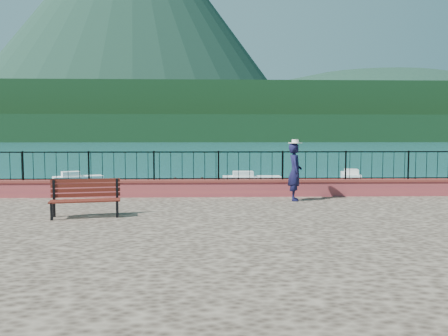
{
  "coord_description": "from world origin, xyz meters",
  "views": [
    {
      "loc": [
        -0.62,
        -11.18,
        3.23
      ],
      "look_at": [
        -0.17,
        2.0,
        2.3
      ],
      "focal_mm": 35.0,
      "sensor_mm": 36.0,
      "label": 1
    }
  ],
  "objects": [
    {
      "name": "boat_2",
      "position": [
        6.68,
        13.2,
        0.4
      ],
      "size": [
        4.25,
        3.65,
        0.8
      ],
      "primitive_type": "cube",
      "rotation": [
        0.0,
        0.0,
        0.65
      ],
      "color": "white",
      "rests_on": "ground"
    },
    {
      "name": "boat_4",
      "position": [
        2.46,
        20.21,
        0.4
      ],
      "size": [
        4.19,
        1.34,
        0.8
      ],
      "primitive_type": "cube",
      "rotation": [
        0.0,
        0.0,
        -0.01
      ],
      "color": "silver",
      "rests_on": "ground"
    },
    {
      "name": "volcano",
      "position": [
        -120.0,
        700.0,
        190.0
      ],
      "size": [
        560.0,
        560.0,
        380.0
      ],
      "primitive_type": "cone",
      "color": "#142D23",
      "rests_on": "ground"
    },
    {
      "name": "parapet",
      "position": [
        0.0,
        3.7,
        1.49
      ],
      "size": [
        28.0,
        0.46,
        0.58
      ],
      "primitive_type": "cube",
      "color": "#A9403D",
      "rests_on": "promenade"
    },
    {
      "name": "companion_hill",
      "position": [
        220.0,
        560.0,
        0.0
      ],
      "size": [
        448.0,
        384.0,
        180.0
      ],
      "primitive_type": "ellipsoid",
      "color": "#142D23",
      "rests_on": "ground"
    },
    {
      "name": "boat_5",
      "position": [
        10.47,
        22.52,
        0.4
      ],
      "size": [
        2.25,
        4.31,
        0.8
      ],
      "primitive_type": "cube",
      "rotation": [
        0.0,
        0.0,
        1.33
      ],
      "color": "silver",
      "rests_on": "ground"
    },
    {
      "name": "ground",
      "position": [
        0.0,
        0.0,
        0.0
      ],
      "size": [
        2000.0,
        2000.0,
        0.0
      ],
      "primitive_type": "plane",
      "color": "#19596B",
      "rests_on": "ground"
    },
    {
      "name": "boat_0",
      "position": [
        -6.15,
        9.87,
        0.4
      ],
      "size": [
        4.0,
        2.41,
        0.8
      ],
      "primitive_type": "cube",
      "rotation": [
        0.0,
        0.0,
        0.32
      ],
      "color": "silver",
      "rests_on": "ground"
    },
    {
      "name": "boat_1",
      "position": [
        4.37,
        10.6,
        0.4
      ],
      "size": [
        4.11,
        2.91,
        0.8
      ],
      "primitive_type": "cube",
      "rotation": [
        0.0,
        0.0,
        -0.46
      ],
      "color": "silver",
      "rests_on": "ground"
    },
    {
      "name": "foothills",
      "position": [
        0.0,
        360.0,
        22.0
      ],
      "size": [
        900.0,
        120.0,
        44.0
      ],
      "primitive_type": "cube",
      "color": "black",
      "rests_on": "ground"
    },
    {
      "name": "boat_3",
      "position": [
        -10.12,
        20.64,
        0.4
      ],
      "size": [
        3.65,
        2.64,
        0.8
      ],
      "primitive_type": "cube",
      "rotation": [
        0.0,
        0.0,
        0.44
      ],
      "color": "silver",
      "rests_on": "ground"
    },
    {
      "name": "park_bench",
      "position": [
        -3.76,
        -0.09,
        1.49
      ],
      "size": [
        1.79,
        0.89,
        0.95
      ],
      "rotation": [
        0.0,
        0.0,
        0.19
      ],
      "color": "black",
      "rests_on": "promenade"
    },
    {
      "name": "person",
      "position": [
        2.12,
        2.64,
        2.12
      ],
      "size": [
        0.51,
        0.72,
        1.84
      ],
      "primitive_type": "imported",
      "rotation": [
        0.0,
        0.0,
        1.46
      ],
      "color": "black",
      "rests_on": "promenade"
    },
    {
      "name": "far_forest",
      "position": [
        0.0,
        300.0,
        9.0
      ],
      "size": [
        900.0,
        60.0,
        18.0
      ],
      "primitive_type": "cube",
      "color": "black",
      "rests_on": "ground"
    },
    {
      "name": "dock",
      "position": [
        -2.0,
        12.0,
        0.15
      ],
      "size": [
        2.0,
        16.0,
        0.3
      ],
      "primitive_type": "cube",
      "color": "#2D231C",
      "rests_on": "ground"
    },
    {
      "name": "hat",
      "position": [
        2.12,
        2.64,
        3.1
      ],
      "size": [
        0.44,
        0.44,
        0.12
      ],
      "primitive_type": "cylinder",
      "color": "white",
      "rests_on": "person"
    },
    {
      "name": "railing",
      "position": [
        0.0,
        3.7,
        2.25
      ],
      "size": [
        27.0,
        0.05,
        0.95
      ],
      "primitive_type": "cube",
      "color": "black",
      "rests_on": "parapet"
    }
  ]
}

